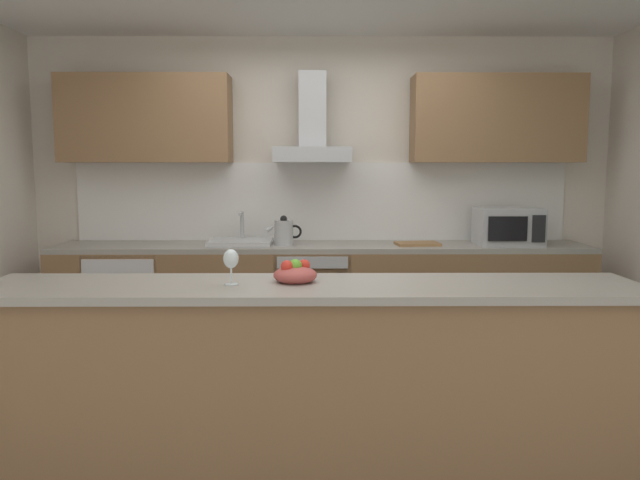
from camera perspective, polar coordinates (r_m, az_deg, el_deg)
The scene contains 15 objects.
ground at distance 3.87m, azimuth 0.37°, elevation -16.56°, with size 5.87×4.45×0.02m, color slate.
wall_back at distance 5.34m, azimuth 0.11°, elevation 4.36°, with size 5.87×0.12×2.60m, color silver.
backsplash_tile at distance 5.28m, azimuth 0.12°, elevation 3.57°, with size 4.14×0.02×0.66m, color white.
counter_back at distance 5.07m, azimuth 0.15°, elevation -5.46°, with size 4.29×0.60×0.90m.
counter_island at distance 3.19m, azimuth -0.75°, elevation -12.35°, with size 3.29×0.64×0.94m.
upper_cabinets at distance 5.13m, azimuth 0.14°, elevation 11.08°, with size 4.23×0.32×0.70m.
oven at distance 5.05m, azimuth -0.68°, elevation -5.41°, with size 0.60×0.62×0.80m.
refrigerator at distance 5.27m, azimuth -17.09°, elevation -5.58°, with size 0.58×0.60×0.85m.
microwave at distance 5.16m, azimuth 16.94°, elevation 1.20°, with size 0.50×0.38×0.30m.
sink at distance 5.02m, azimuth -7.33°, elevation -0.11°, with size 0.50×0.40×0.26m.
kettle at distance 4.93m, azimuth -3.35°, elevation 0.72°, with size 0.29×0.15×0.24m.
range_hood at distance 5.07m, azimuth -0.69°, elevation 9.74°, with size 0.62×0.45×0.72m.
wine_glass at distance 3.06m, azimuth -8.21°, elevation -1.85°, with size 0.08×0.08×0.18m.
fruit_bowl at distance 3.12m, azimuth -2.31°, elevation -3.12°, with size 0.22×0.22×0.13m.
chopping_board at distance 5.01m, azimuth 8.97°, elevation -0.34°, with size 0.34×0.22×0.02m, color #9E7247.
Camera 1 is at (-0.05, -3.56, 1.52)m, focal length 34.72 mm.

